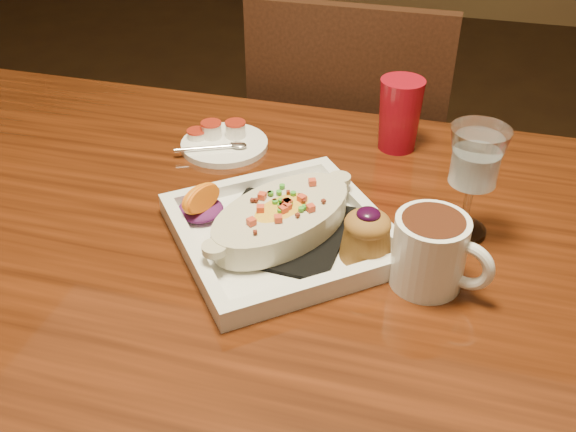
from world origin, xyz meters
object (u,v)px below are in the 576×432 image
(goblet, at_px, (475,163))
(red_tumbler, at_px, (400,115))
(chair_far, at_px, (350,172))
(saucer, at_px, (223,142))
(table, at_px, (270,304))
(plate, at_px, (288,225))
(coffee_mug, at_px, (432,250))

(goblet, xyz_separation_m, red_tumbler, (-0.12, 0.22, -0.05))
(chair_far, distance_m, saucer, 0.48)
(table, distance_m, plate, 0.13)
(saucer, bearing_deg, table, -57.85)
(chair_far, xyz_separation_m, red_tumbler, (0.13, -0.30, 0.30))
(table, bearing_deg, coffee_mug, -2.18)
(chair_far, relative_size, red_tumbler, 7.62)
(chair_far, distance_m, plate, 0.66)
(table, xyz_separation_m, coffee_mug, (0.21, -0.01, 0.15))
(plate, height_order, red_tumbler, red_tumbler)
(chair_far, height_order, goblet, chair_far)
(plate, relative_size, goblet, 2.36)
(table, distance_m, red_tumbler, 0.39)
(plate, xyz_separation_m, coffee_mug, (0.19, -0.03, 0.02))
(plate, relative_size, red_tumbler, 3.12)
(goblet, relative_size, saucer, 1.09)
(table, xyz_separation_m, goblet, (0.25, 0.11, 0.21))
(plate, bearing_deg, saucer, 88.52)
(chair_far, height_order, plate, chair_far)
(coffee_mug, height_order, red_tumbler, red_tumbler)
(plate, distance_m, red_tumbler, 0.33)
(plate, xyz_separation_m, goblet, (0.23, 0.09, 0.08))
(table, height_order, saucer, saucer)
(goblet, bearing_deg, plate, -159.11)
(chair_far, bearing_deg, goblet, 115.58)
(table, relative_size, red_tumbler, 12.30)
(plate, relative_size, saucer, 2.58)
(plate, height_order, coffee_mug, coffee_mug)
(chair_far, height_order, coffee_mug, chair_far)
(plate, xyz_separation_m, red_tumbler, (0.11, 0.31, 0.03))
(saucer, bearing_deg, goblet, -19.17)
(plate, bearing_deg, goblet, -18.77)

